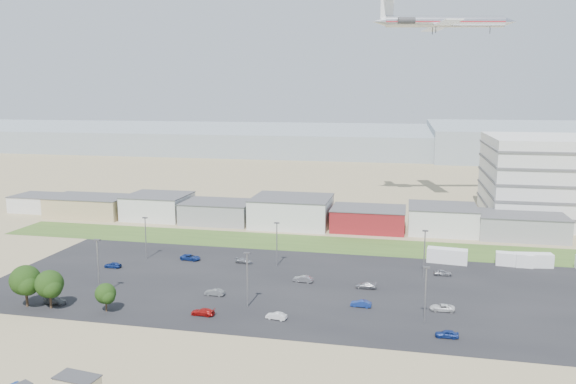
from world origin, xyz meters
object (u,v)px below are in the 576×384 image
(parked_car_8, at_px, (443,273))
(parked_car_7, at_px, (303,279))
(parked_car_0, at_px, (442,308))
(parked_car_10, at_px, (55,300))
(parked_car_6, at_px, (244,261))
(parked_car_9, at_px, (190,257))
(box_trailer_a, at_px, (447,256))
(airliner, at_px, (444,22))
(parked_car_2, at_px, (447,334))
(parked_car_12, at_px, (366,285))
(parked_car_3, at_px, (203,312))
(parked_car_4, at_px, (215,292))
(parked_car_13, at_px, (276,316))
(parked_car_5, at_px, (113,265))
(parked_car_1, at_px, (361,304))

(parked_car_8, bearing_deg, parked_car_7, 105.14)
(parked_car_0, distance_m, parked_car_10, 68.87)
(parked_car_6, xyz_separation_m, parked_car_9, (-12.62, -0.20, 0.08))
(box_trailer_a, height_order, airliner, airliner)
(parked_car_6, height_order, parked_car_7, parked_car_7)
(parked_car_2, bearing_deg, parked_car_12, -145.80)
(parked_car_7, bearing_deg, parked_car_3, -26.53)
(parked_car_2, bearing_deg, parked_car_3, -91.61)
(box_trailer_a, bearing_deg, parked_car_4, -138.18)
(parked_car_8, bearing_deg, parked_car_6, 85.41)
(parked_car_7, distance_m, parked_car_12, 12.66)
(parked_car_7, bearing_deg, parked_car_9, -102.10)
(parked_car_4, height_order, parked_car_9, parked_car_9)
(parked_car_3, bearing_deg, parked_car_4, -169.53)
(parked_car_13, bearing_deg, parked_car_0, 117.26)
(parked_car_5, xyz_separation_m, parked_car_7, (42.26, -0.63, 0.03))
(parked_car_5, relative_size, parked_car_13, 1.04)
(parked_car_2, distance_m, parked_car_13, 27.55)
(parked_car_6, xyz_separation_m, parked_car_10, (-26.17, -30.83, 0.05))
(parked_car_4, bearing_deg, airliner, 158.34)
(parked_car_6, distance_m, parked_car_8, 42.98)
(parked_car_0, height_order, parked_car_12, parked_car_12)
(parked_car_10, bearing_deg, parked_car_9, -17.92)
(box_trailer_a, xyz_separation_m, parked_car_1, (-16.60, -30.70, -1.02))
(parked_car_3, relative_size, parked_car_5, 1.11)
(parked_car_9, height_order, parked_car_13, parked_car_9)
(parked_car_0, relative_size, parked_car_1, 1.14)
(parked_car_5, distance_m, parked_car_8, 70.60)
(box_trailer_a, relative_size, parked_car_10, 2.04)
(box_trailer_a, xyz_separation_m, parked_car_5, (-71.37, -19.10, -1.00))
(parked_car_1, height_order, parked_car_12, parked_car_1)
(parked_car_9, relative_size, parked_car_12, 1.12)
(parked_car_2, distance_m, parked_car_5, 72.21)
(parked_car_9, bearing_deg, parked_car_13, -130.73)
(parked_car_10, bearing_deg, parked_car_13, -82.01)
(parked_car_1, height_order, parked_car_6, parked_car_1)
(airliner, relative_size, parked_car_5, 12.79)
(airliner, bearing_deg, parked_car_6, -131.54)
(airliner, bearing_deg, parked_car_3, -123.57)
(parked_car_4, bearing_deg, parked_car_10, -67.11)
(box_trailer_a, relative_size, parked_car_5, 2.36)
(parked_car_2, xyz_separation_m, parked_car_8, (1.07, 31.28, 0.01))
(box_trailer_a, bearing_deg, parked_car_10, -143.12)
(parked_car_4, xyz_separation_m, parked_car_7, (14.82, 10.96, 0.04))
(box_trailer_a, xyz_separation_m, parked_car_10, (-70.57, -40.74, -1.01))
(box_trailer_a, bearing_deg, airliner, 96.36)
(box_trailer_a, distance_m, parked_car_5, 73.89)
(parked_car_5, relative_size, parked_car_8, 1.02)
(parked_car_3, height_order, parked_car_9, parked_car_9)
(parked_car_1, bearing_deg, parked_car_7, -128.01)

